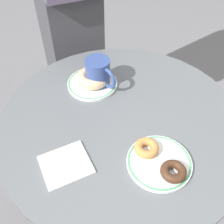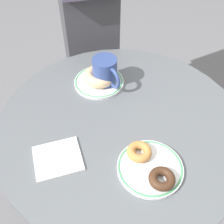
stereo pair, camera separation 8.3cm
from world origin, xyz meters
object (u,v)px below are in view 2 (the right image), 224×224
plate_left (99,82)px  plate_right (150,168)px  cafe_table (120,155)px  paper_napkin (58,158)px  donut_chocolate (162,179)px  donut_glazed (100,76)px  coffee_mug (105,72)px  donut_old_fashioned (139,152)px

plate_left → plate_right: size_ratio=0.99×
cafe_table → paper_napkin: paper_napkin is taller
cafe_table → paper_napkin: bearing=-83.9°
plate_right → donut_chocolate: (0.05, -0.00, 0.02)m
cafe_table → plate_right: (0.19, -0.03, 0.21)m
plate_left → donut_glazed: donut_glazed is taller
cafe_table → coffee_mug: (-0.17, 0.05, 0.25)m
donut_chocolate → donut_old_fashioned: bearing=179.3°
plate_left → paper_napkin: (0.21, -0.26, -0.00)m
plate_left → donut_glazed: size_ratio=1.56×
cafe_table → plate_right: 0.28m
cafe_table → plate_right: size_ratio=4.38×
paper_napkin → coffee_mug: coffee_mug is taller
donut_old_fashioned → coffee_mug: bearing=164.6°
donut_chocolate → donut_old_fashioned: size_ratio=1.00×
donut_glazed → plate_right: bearing=-10.4°
cafe_table → donut_glazed: 0.30m
plate_right → plate_left: bearing=170.0°
plate_left → paper_napkin: 0.34m
donut_glazed → donut_chocolate: 0.43m
plate_right → coffee_mug: size_ratio=1.36×
donut_glazed → coffee_mug: 0.03m
donut_chocolate → donut_glazed: bearing=170.4°
donut_glazed → coffee_mug: coffee_mug is taller
coffee_mug → donut_chocolate: bearing=-12.1°
plate_left → plate_right: same height
donut_chocolate → donut_old_fashioned: (-0.10, 0.00, 0.00)m
donut_old_fashioned → coffee_mug: 0.32m
paper_napkin → coffee_mug: bearing=125.3°
plate_right → donut_chocolate: size_ratio=2.59×
donut_chocolate → coffee_mug: coffee_mug is taller
donut_glazed → donut_old_fashioned: bearing=-12.1°
plate_left → donut_old_fashioned: size_ratio=2.56×
paper_napkin → plate_right: bearing=50.0°
coffee_mug → plate_left: bearing=-128.7°
donut_chocolate → plate_left: bearing=170.8°
plate_right → donut_old_fashioned: donut_old_fashioned is taller
cafe_table → donut_chocolate: 0.33m
plate_left → plate_right: 0.38m
cafe_table → plate_left: bearing=170.6°
donut_old_fashioned → donut_chocolate: bearing=-0.7°
donut_glazed → paper_napkin: bearing=-51.1°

